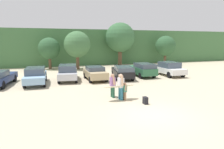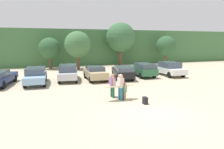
# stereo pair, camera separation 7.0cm
# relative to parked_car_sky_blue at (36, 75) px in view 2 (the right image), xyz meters

# --- Properties ---
(ground_plane) EXTENTS (120.00, 120.00, 0.00)m
(ground_plane) POSITION_rel_parked_car_sky_blue_xyz_m (6.24, -10.31, -0.81)
(ground_plane) COLOR #C1B293
(hillside_ridge) EXTENTS (108.00, 12.00, 5.80)m
(hillside_ridge) POSITION_rel_parked_car_sky_blue_xyz_m (6.24, 18.58, 2.09)
(hillside_ridge) COLOR #427042
(hillside_ridge) RESTS_ON ground_plane
(tree_ridge_back) EXTENTS (3.03, 3.03, 4.42)m
(tree_ridge_back) POSITION_rel_parked_car_sky_blue_xyz_m (1.43, 10.27, 2.07)
(tree_ridge_back) COLOR brown
(tree_ridge_back) RESTS_ON ground_plane
(tree_right) EXTENTS (3.65, 3.65, 5.30)m
(tree_right) POSITION_rel_parked_car_sky_blue_xyz_m (5.15, 8.79, 2.65)
(tree_right) COLOR brown
(tree_right) RESTS_ON ground_plane
(tree_left) EXTENTS (4.63, 4.63, 6.82)m
(tree_left) POSITION_rel_parked_car_sky_blue_xyz_m (12.24, 10.80, 3.66)
(tree_left) COLOR brown
(tree_left) RESTS_ON ground_plane
(tree_center) EXTENTS (3.34, 3.34, 4.81)m
(tree_center) POSITION_rel_parked_car_sky_blue_xyz_m (20.02, 9.91, 2.31)
(tree_center) COLOR brown
(tree_center) RESTS_ON ground_plane
(parked_car_sky_blue) EXTENTS (1.92, 4.63, 1.51)m
(parked_car_sky_blue) POSITION_rel_parked_car_sky_blue_xyz_m (0.00, 0.00, 0.00)
(parked_car_sky_blue) COLOR #84ADD1
(parked_car_sky_blue) RESTS_ON ground_plane
(parked_car_silver) EXTENTS (2.31, 4.56, 1.57)m
(parked_car_silver) POSITION_rel_parked_car_sky_blue_xyz_m (2.99, 0.87, 0.03)
(parked_car_silver) COLOR silver
(parked_car_silver) RESTS_ON ground_plane
(parked_car_tan) EXTENTS (1.81, 3.98, 1.39)m
(parked_car_tan) POSITION_rel_parked_car_sky_blue_xyz_m (5.61, 0.16, -0.07)
(parked_car_tan) COLOR tan
(parked_car_tan) RESTS_ON ground_plane
(parked_car_black) EXTENTS (2.56, 4.73, 1.37)m
(parked_car_black) POSITION_rel_parked_car_sky_blue_xyz_m (8.55, 0.03, -0.07)
(parked_car_black) COLOR black
(parked_car_black) RESTS_ON ground_plane
(parked_car_forest_green) EXTENTS (1.87, 4.33, 1.52)m
(parked_car_forest_green) POSITION_rel_parked_car_sky_blue_xyz_m (11.15, 0.63, -0.00)
(parked_car_forest_green) COLOR #2D6642
(parked_car_forest_green) RESTS_ON ground_plane
(parked_car_white) EXTENTS (1.97, 4.28, 1.57)m
(parked_car_white) POSITION_rel_parked_car_sky_blue_xyz_m (14.28, 0.20, 0.01)
(parked_car_white) COLOR white
(parked_car_white) RESTS_ON ground_plane
(person_adult) EXTENTS (0.35, 0.67, 1.75)m
(person_adult) POSITION_rel_parked_car_sky_blue_xyz_m (5.66, -7.10, 0.17)
(person_adult) COLOR teal
(person_adult) RESTS_ON ground_plane
(person_child) EXTENTS (0.24, 0.49, 1.20)m
(person_child) POSITION_rel_parked_car_sky_blue_xyz_m (5.87, -7.29, -0.13)
(person_child) COLOR #8C6B4C
(person_child) RESTS_ON ground_plane
(person_companion) EXTENTS (0.33, 0.80, 1.67)m
(person_companion) POSITION_rel_parked_car_sky_blue_xyz_m (5.32, -6.40, 0.13)
(person_companion) COLOR #26593F
(person_companion) RESTS_ON ground_plane
(surfboard_cream) EXTENTS (2.19, 0.67, 0.30)m
(surfboard_cream) POSITION_rel_parked_car_sky_blue_xyz_m (5.55, -7.13, 0.11)
(surfboard_cream) COLOR beige
(backpack_dropped) EXTENTS (0.24, 0.34, 0.45)m
(backpack_dropped) POSITION_rel_parked_car_sky_blue_xyz_m (6.79, -8.48, -0.59)
(backpack_dropped) COLOR black
(backpack_dropped) RESTS_ON ground_plane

